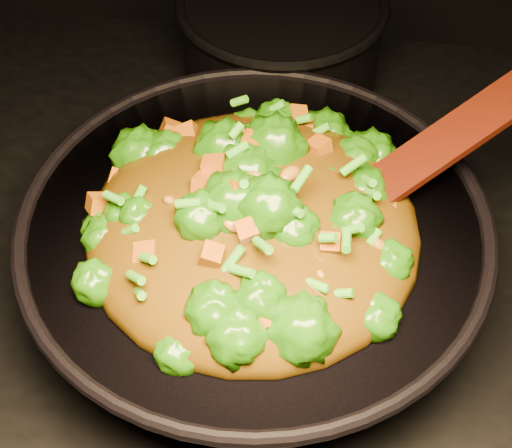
# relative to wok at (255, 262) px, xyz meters

# --- Properties ---
(wok) EXTENTS (0.51, 0.51, 0.12)m
(wok) POSITION_rel_wok_xyz_m (0.00, 0.00, 0.00)
(wok) COLOR black
(wok) RESTS_ON stovetop
(stir_fry) EXTENTS (0.40, 0.40, 0.11)m
(stir_fry) POSITION_rel_wok_xyz_m (0.00, -0.02, 0.11)
(stir_fry) COLOR #226507
(stir_fry) RESTS_ON wok
(spatula) EXTENTS (0.25, 0.19, 0.12)m
(spatula) POSITION_rel_wok_xyz_m (0.15, 0.05, 0.11)
(spatula) COLOR #3A1105
(spatula) RESTS_ON wok
(back_pot) EXTENTS (0.28, 0.28, 0.14)m
(back_pot) POSITION_rel_wok_xyz_m (-0.01, 0.34, 0.01)
(back_pot) COLOR black
(back_pot) RESTS_ON stovetop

